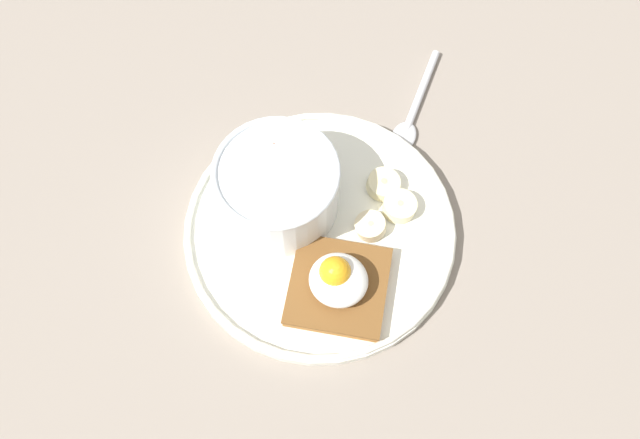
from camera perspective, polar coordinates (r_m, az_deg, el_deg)
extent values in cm
cube|color=gray|center=(67.79, 0.00, -1.43)|extent=(120.00, 120.00, 2.00)
cylinder|color=white|center=(66.42, 0.00, -0.91)|extent=(25.26, 25.26, 1.00)
torus|color=white|center=(65.69, 0.00, -0.63)|extent=(25.06, 25.06, 0.60)
cylinder|color=white|center=(64.46, -3.41, 2.52)|extent=(11.12, 11.12, 6.16)
torus|color=white|center=(61.75, -3.56, 3.85)|extent=(11.32, 11.32, 0.60)
cylinder|color=#CDB086|center=(64.62, -3.40, 2.45)|extent=(9.72, 9.72, 5.40)
ellipsoid|color=#CDB086|center=(62.42, -3.52, 3.51)|extent=(9.23, 9.23, 1.20)
ellipsoid|color=#916147|center=(63.51, -3.68, 5.92)|extent=(1.90, 1.34, 0.76)
ellipsoid|color=tan|center=(62.42, -2.62, 4.27)|extent=(1.69, 1.95, 0.71)
ellipsoid|color=olive|center=(63.09, -3.20, 5.10)|extent=(0.83, 1.22, 0.50)
ellipsoid|color=#8C6148|center=(62.18, -3.53, 3.58)|extent=(1.27, 1.34, 0.49)
cube|color=brown|center=(62.71, 1.47, -5.28)|extent=(10.59, 10.59, 0.30)
cube|color=#9B632F|center=(63.18, 1.45, -5.44)|extent=(10.38, 10.38, 1.22)
ellipsoid|color=white|center=(61.46, 1.49, -4.87)|extent=(5.18, 5.00, 2.46)
sphere|color=#F4A21A|center=(60.84, 1.22, -4.24)|extent=(2.81, 2.81, 2.81)
cylinder|color=#F4E6B1|center=(67.44, 5.09, 2.82)|extent=(3.56, 3.45, 1.64)
cylinder|color=#BEB38A|center=(66.87, 5.13, 3.08)|extent=(0.63, 0.62, 0.18)
cylinder|color=beige|center=(65.49, 4.05, -0.53)|extent=(3.73, 3.65, 1.53)
cylinder|color=tan|center=(64.97, 4.08, -0.32)|extent=(0.66, 0.65, 0.19)
cylinder|color=#FBEFBA|center=(66.55, 6.38, 1.05)|extent=(4.33, 4.30, 1.55)
cylinder|color=#C3BA91|center=(65.95, 6.44, 1.31)|extent=(0.77, 0.77, 0.16)
cylinder|color=silver|center=(74.93, 8.03, 9.95)|extent=(1.89, 11.10, 0.80)
ellipsoid|color=silver|center=(71.85, 6.70, 6.60)|extent=(2.74, 3.82, 0.70)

